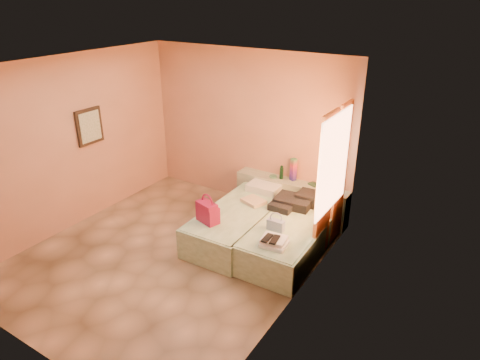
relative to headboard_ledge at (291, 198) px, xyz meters
The scene contains 16 objects.
ground 2.34m from the headboard_ledge, 114.90° to the right, with size 4.50×4.50×0.00m, color tan.
room_walls 2.25m from the headboard_ledge, 116.65° to the right, with size 4.02×4.51×2.81m.
headboard_ledge is the anchor object (origin of this frame).
bed_left 1.17m from the headboard_ledge, 108.67° to the right, with size 0.90×2.00×0.50m, color #C4E7B9.
bed_right 1.18m from the headboard_ledge, 63.43° to the right, with size 0.90×2.00×0.50m, color #C4E7B9.
water_bottle 0.49m from the headboard_ledge, behind, with size 0.07×0.07×0.23m, color #12331D.
rainbow_box 0.53m from the headboard_ledge, 98.61° to the left, with size 0.09×0.09×0.40m, color maroon.
small_dish 0.49m from the headboard_ledge, behind, with size 0.13×0.13×0.03m, color #498763.
green_book 0.52m from the headboard_ledge, ahead, with size 0.17×0.12×0.03m, color #213F2A.
flower_vase 0.82m from the headboard_ledge, ahead, with size 0.18×0.18×0.23m, color silver.
magenta_handbag 1.81m from the headboard_ledge, 108.59° to the right, with size 0.35×0.20×0.33m, color maroon.
khaki_garment 0.87m from the headboard_ledge, 110.50° to the right, with size 0.35×0.28×0.06m, color tan.
clothes_pile 0.69m from the headboard_ledge, 57.03° to the right, with size 0.62×0.62×0.19m, color black.
blue_handbag 1.45m from the headboard_ledge, 73.35° to the right, with size 0.25×0.11×0.16m, color #435EA3.
towel_stack 1.84m from the headboard_ledge, 71.47° to the right, with size 0.35×0.30×0.10m, color white.
sandal_pair 1.88m from the headboard_ledge, 72.95° to the right, with size 0.17×0.23×0.02m, color black.
Camera 1 is at (3.78, -4.07, 3.70)m, focal length 32.00 mm.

